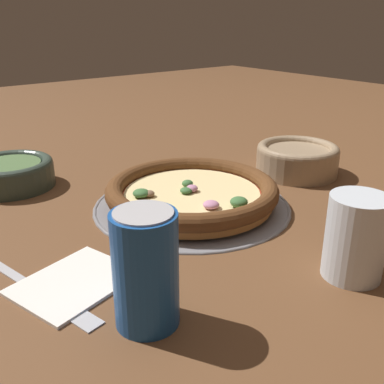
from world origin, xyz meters
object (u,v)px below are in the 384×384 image
Objects in this scene: drinking_cup at (356,237)px; napkin at (74,281)px; pizza_tray at (192,205)px; fork at (46,295)px; bowl_near at (299,159)px; pizza at (192,192)px; bowl_far at (11,172)px; beverage_can at (146,269)px.

napkin is at bearing -35.10° from drinking_cup.
fork is at bearing 18.55° from pizza_tray.
napkin is at bearing 9.66° from bowl_near.
bowl_near reaches higher than fork.
fork is at bearing 18.52° from pizza.
drinking_cup reaches higher than pizza.
pizza_tray is at bearing 126.25° from bowl_far.
napkin is (0.25, 0.09, 0.00)m from pizza_tray.
drinking_cup is at bearing 94.40° from pizza.
beverage_can is at bearing 42.80° from pizza_tray.
drinking_cup reaches higher than bowl_far.
fork is (0.29, 0.10, -0.00)m from pizza_tray.
bowl_far reaches higher than fork.
beverage_can is at bearing 22.35° from bowl_near.
bowl_far is 0.37m from napkin.
pizza is 1.77× the size of bowl_near.
napkin is (0.05, 0.37, -0.02)m from bowl_far.
pizza is 1.82× the size of napkin.
drinking_cup reaches higher than napkin.
pizza is 0.30m from fork.
bowl_far is 0.48m from beverage_can.
drinking_cup is (-0.22, 0.56, 0.02)m from bowl_far.
beverage_can is (0.48, 0.20, 0.03)m from bowl_near.
beverage_can is at bearing 42.79° from pizza.
bowl_near is 0.37m from drinking_cup.
pizza is 0.34m from bowl_far.
bowl_far is 0.76× the size of fork.
beverage_can reaches higher than drinking_cup.
beverage_can is at bearing 19.05° from fork.
beverage_can is (0.02, 0.48, 0.03)m from bowl_far.
bowl_near is at bearing -131.05° from drinking_cup.
beverage_can reaches higher than bowl_far.
bowl_near is at bearing 148.96° from bowl_far.
pizza_tray is at bearing -137.20° from beverage_can.
pizza_tray is 2.60× the size of beverage_can.
bowl_near reaches higher than pizza_tray.
bowl_near is at bearing -157.65° from beverage_can.
napkin is at bearing 20.26° from pizza_tray.
drinking_cup reaches higher than pizza_tray.
bowl_near is 0.52m from beverage_can.
bowl_near is 0.79× the size of fork.
drinking_cup is 0.52× the size of fork.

